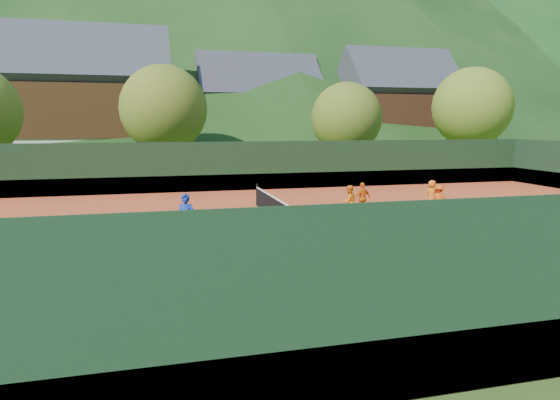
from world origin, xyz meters
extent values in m
plane|color=#2D4B17|center=(0.00, 0.00, 0.00)|extent=(400.00, 400.00, 0.00)
cube|color=#C64620|center=(0.00, 0.00, 0.01)|extent=(40.00, 24.00, 0.02)
cone|color=#133613|center=(90.00, 150.00, 47.50)|extent=(260.00, 260.00, 95.00)
imported|color=navy|center=(-4.02, -1.47, 0.90)|extent=(0.75, 0.63, 1.75)
imported|color=orange|center=(3.17, 1.70, 0.74)|extent=(0.80, 0.68, 1.44)
imported|color=orange|center=(4.14, 2.46, 0.74)|extent=(0.91, 0.56, 1.44)
imported|color=orange|center=(7.96, 2.96, 0.71)|extent=(0.72, 0.50, 1.39)
imported|color=#DB5113|center=(7.39, 1.48, 0.71)|extent=(1.00, 0.73, 1.38)
sphere|color=yellow|center=(-3.27, -4.68, 0.05)|extent=(0.07, 0.07, 0.07)
sphere|color=yellow|center=(2.56, -4.26, 0.05)|extent=(0.07, 0.07, 0.07)
sphere|color=yellow|center=(1.39, -5.90, 0.05)|extent=(0.07, 0.07, 0.07)
sphere|color=yellow|center=(-3.06, -6.09, 0.05)|extent=(0.07, 0.07, 0.07)
sphere|color=yellow|center=(0.61, -6.37, 0.05)|extent=(0.07, 0.07, 0.07)
sphere|color=yellow|center=(-2.57, -2.68, 0.05)|extent=(0.07, 0.07, 0.07)
sphere|color=yellow|center=(-8.34, -1.32, 0.05)|extent=(0.07, 0.07, 0.07)
sphere|color=yellow|center=(0.06, -2.76, 0.05)|extent=(0.07, 0.07, 0.07)
sphere|color=yellow|center=(-1.68, -8.49, 0.05)|extent=(0.07, 0.07, 0.07)
sphere|color=yellow|center=(-6.28, -3.95, 0.05)|extent=(0.07, 0.07, 0.07)
sphere|color=yellow|center=(-7.00, -8.86, 0.05)|extent=(0.07, 0.07, 0.07)
sphere|color=yellow|center=(2.51, -3.19, 0.05)|extent=(0.07, 0.07, 0.07)
sphere|color=yellow|center=(-5.01, -5.40, 0.05)|extent=(0.07, 0.07, 0.07)
sphere|color=yellow|center=(6.43, -2.86, 0.05)|extent=(0.07, 0.07, 0.07)
sphere|color=yellow|center=(-7.63, -0.86, 0.05)|extent=(0.07, 0.07, 0.07)
sphere|color=yellow|center=(-7.88, -4.96, 0.05)|extent=(0.07, 0.07, 0.07)
sphere|color=yellow|center=(0.47, -5.65, 0.05)|extent=(0.07, 0.07, 0.07)
sphere|color=yellow|center=(5.94, -6.39, 0.05)|extent=(0.07, 0.07, 0.07)
sphere|color=yellow|center=(4.08, -9.01, 0.05)|extent=(0.07, 0.07, 0.07)
sphere|color=yellow|center=(-7.96, -5.55, 0.05)|extent=(0.07, 0.07, 0.07)
sphere|color=yellow|center=(-6.20, -8.41, 0.05)|extent=(0.07, 0.07, 0.07)
sphere|color=yellow|center=(-7.99, -5.67, 0.05)|extent=(0.07, 0.07, 0.07)
sphere|color=yellow|center=(-5.96, -9.30, 0.05)|extent=(0.07, 0.07, 0.07)
sphere|color=yellow|center=(-5.36, -1.22, 0.05)|extent=(0.07, 0.07, 0.07)
cube|color=white|center=(11.88, 0.00, 0.02)|extent=(0.06, 10.97, 0.00)
cube|color=white|center=(0.00, -5.49, 0.02)|extent=(23.77, 0.06, 0.00)
cube|color=white|center=(0.00, 5.49, 0.02)|extent=(23.77, 0.06, 0.00)
cube|color=white|center=(0.00, -4.12, 0.02)|extent=(23.77, 0.06, 0.00)
cube|color=white|center=(0.00, 4.12, 0.02)|extent=(23.77, 0.06, 0.00)
cube|color=silver|center=(-6.40, 0.00, 0.02)|extent=(0.06, 8.23, 0.00)
cube|color=white|center=(6.40, 0.00, 0.02)|extent=(0.06, 8.23, 0.00)
cube|color=white|center=(0.00, 0.00, 0.02)|extent=(12.80, 0.06, 0.00)
cube|color=silver|center=(0.00, 0.00, 0.02)|extent=(0.06, 10.97, 0.00)
cube|color=black|center=(0.00, 0.00, 0.47)|extent=(0.03, 11.97, 0.90)
cube|color=white|center=(0.00, 0.00, 0.94)|extent=(0.05, 11.97, 0.06)
cylinder|color=black|center=(0.00, -5.99, 0.57)|extent=(0.10, 0.10, 1.10)
cylinder|color=black|center=(0.00, 5.99, 0.57)|extent=(0.10, 0.10, 1.10)
cube|color=black|center=(0.00, 12.00, 1.52)|extent=(40.00, 0.05, 3.00)
cube|color=#185623|center=(0.00, 12.00, 0.52)|extent=(40.40, 0.05, 1.00)
cube|color=#15311C|center=(0.00, -12.00, 1.52)|extent=(40.00, 0.05, 3.00)
cube|color=#195A29|center=(0.00, -12.00, 0.52)|extent=(40.40, 0.05, 1.00)
cylinder|color=black|center=(-8.03, -5.16, 0.30)|extent=(0.02, 0.02, 0.55)
cylinder|color=black|center=(-7.48, -5.16, 0.30)|extent=(0.02, 0.02, 0.55)
cylinder|color=black|center=(-8.03, -4.61, 0.30)|extent=(0.02, 0.02, 0.55)
cylinder|color=black|center=(-7.48, -4.61, 0.30)|extent=(0.02, 0.02, 0.55)
cube|color=black|center=(-7.75, -4.89, 0.57)|extent=(0.55, 0.55, 0.02)
cube|color=black|center=(-7.75, -5.16, 0.80)|extent=(0.55, 0.02, 0.45)
cube|color=black|center=(-7.75, -4.61, 0.80)|extent=(0.55, 0.02, 0.45)
cube|color=black|center=(-8.03, -4.89, 0.80)|extent=(0.02, 0.55, 0.45)
cube|color=black|center=(-7.48, -4.89, 0.80)|extent=(0.02, 0.55, 0.45)
sphere|color=#CCE526|center=(-7.96, -5.09, 0.99)|extent=(0.07, 0.07, 0.07)
sphere|color=#CCE526|center=(-7.96, -4.95, 0.99)|extent=(0.07, 0.07, 0.07)
sphere|color=#CCE526|center=(-7.96, -4.82, 0.99)|extent=(0.07, 0.07, 0.07)
sphere|color=#CCE526|center=(-7.96, -4.68, 0.99)|extent=(0.07, 0.07, 0.07)
sphere|color=#CCE526|center=(-7.82, -5.09, 0.99)|extent=(0.07, 0.07, 0.07)
sphere|color=#CCE526|center=(-7.82, -4.95, 0.99)|extent=(0.07, 0.07, 0.07)
sphere|color=#CCE526|center=(-7.82, -4.82, 0.99)|extent=(0.07, 0.07, 0.07)
sphere|color=#CCE526|center=(-7.82, -4.68, 0.99)|extent=(0.07, 0.07, 0.07)
sphere|color=#CCE526|center=(-7.69, -5.09, 0.99)|extent=(0.07, 0.07, 0.07)
sphere|color=#CCE526|center=(-7.69, -4.95, 0.99)|extent=(0.07, 0.07, 0.07)
sphere|color=#CCE526|center=(-7.69, -4.82, 0.99)|extent=(0.07, 0.07, 0.07)
sphere|color=#CCE526|center=(-7.69, -4.68, 0.99)|extent=(0.07, 0.07, 0.07)
sphere|color=#CCE526|center=(-7.55, -5.09, 0.99)|extent=(0.07, 0.07, 0.07)
sphere|color=#CCE526|center=(-7.55, -4.95, 0.99)|extent=(0.07, 0.07, 0.07)
sphere|color=#CCE526|center=(-7.55, -4.82, 0.99)|extent=(0.07, 0.07, 0.07)
sphere|color=#CCE526|center=(-7.55, -4.68, 0.99)|extent=(0.07, 0.07, 0.07)
cube|color=beige|center=(-10.00, 30.00, 1.44)|extent=(12.00, 9.00, 2.88)
cube|color=#36200E|center=(-10.00, 30.00, 5.12)|extent=(12.24, 9.18, 4.48)
cube|color=#404048|center=(-10.00, 30.00, 7.96)|extent=(13.80, 9.93, 9.93)
cube|color=beige|center=(6.00, 34.00, 1.26)|extent=(11.00, 8.00, 2.52)
cube|color=#3C1F10|center=(6.00, 34.00, 4.48)|extent=(11.22, 8.16, 3.92)
cube|color=#3C3C43|center=(6.00, 34.00, 7.04)|extent=(12.65, 8.82, 8.82)
cube|color=beige|center=(20.00, 30.00, 1.35)|extent=(10.00, 8.00, 2.70)
cube|color=#351B0E|center=(20.00, 30.00, 4.80)|extent=(10.20, 8.16, 4.20)
cube|color=#3D3D45|center=(20.00, 30.00, 7.50)|extent=(11.50, 8.82, 8.82)
cylinder|color=#432B1A|center=(-4.00, 20.00, 1.44)|extent=(0.36, 0.36, 2.88)
sphere|color=#4F6E1D|center=(-4.00, 20.00, 5.20)|extent=(6.40, 6.40, 6.40)
cylinder|color=#3F2819|center=(10.00, 19.00, 1.26)|extent=(0.36, 0.36, 2.52)
sphere|color=#4A6B1C|center=(10.00, 19.00, 4.55)|extent=(5.60, 5.60, 5.60)
cylinder|color=#432C1B|center=(22.00, 20.00, 1.53)|extent=(0.36, 0.36, 3.06)
sphere|color=#517820|center=(22.00, 20.00, 5.53)|extent=(6.80, 6.80, 6.80)
camera|label=1|loc=(-5.11, -18.19, 4.08)|focal=32.00mm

